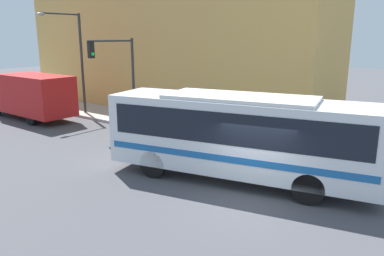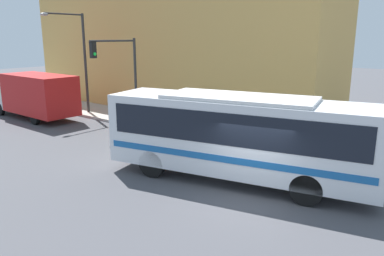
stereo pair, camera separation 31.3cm
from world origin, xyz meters
The scene contains 10 objects.
ground_plane centered at (0.00, 0.00, 0.00)m, with size 120.00×120.00×0.00m, color #47474C.
sidewalk centered at (6.17, 20.00, 0.09)m, with size 3.35×70.00×0.17m.
building_facade centered at (10.85, 13.40, 4.58)m, with size 6.00×24.81×9.16m.
city_bus centered at (1.20, 1.29, 1.90)m, with size 4.65×10.31×3.28m.
delivery_truck centered at (2.34, 18.07, 1.62)m, with size 2.44×7.79×2.97m.
fire_hydrant centered at (5.10, 3.80, 0.59)m, with size 0.27×0.37×0.85m.
traffic_light_pole centered at (4.11, 11.15, 3.70)m, with size 3.28×0.35×5.12m.
parking_meter centered at (5.10, 7.80, 1.06)m, with size 0.14×0.14×1.32m.
street_lamp centered at (4.89, 16.25, 4.26)m, with size 3.12×0.28×6.72m.
pedestrian_near_corner centered at (5.73, 7.29, 1.07)m, with size 0.34×0.34×1.75m.
Camera 2 is at (-10.40, -5.82, 5.37)m, focal length 35.00 mm.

